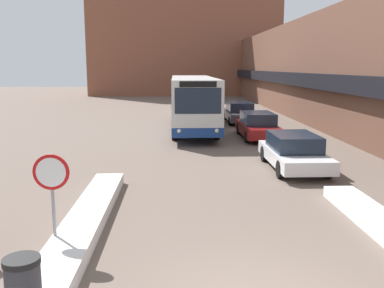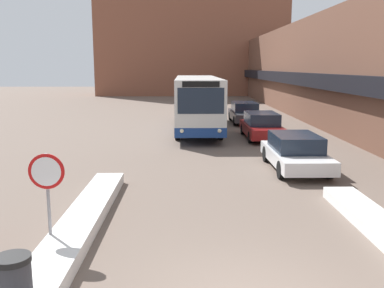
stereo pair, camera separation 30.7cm
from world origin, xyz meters
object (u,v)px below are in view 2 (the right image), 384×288
trash_bin (14,284)px  stop_sign (47,181)px  city_bus (197,101)px  parked_car_middle (262,126)px  parked_car_back (244,112)px  parked_car_front (295,152)px

trash_bin → stop_sign: bearing=93.9°
city_bus → parked_car_middle: size_ratio=2.64×
city_bus → parked_car_middle: 4.95m
parked_car_middle → parked_car_back: bearing=90.0°
parked_car_front → parked_car_middle: parked_car_middle is taller
trash_bin → city_bus: bearing=80.1°
parked_car_front → trash_bin: (-7.01, -9.65, -0.21)m
parked_car_front → parked_car_middle: 7.26m
parked_car_front → trash_bin: 11.93m
city_bus → parked_car_front: bearing=-71.9°
stop_sign → parked_car_middle: bearing=63.7°
parked_car_front → parked_car_middle: size_ratio=0.97×
parked_car_middle → parked_car_back: 6.81m
city_bus → parked_car_back: (3.47, 3.45, -1.07)m
parked_car_front → parked_car_back: 14.07m
stop_sign → parked_car_front: bearing=45.3°
parked_car_front → trash_bin: size_ratio=4.76×
parked_car_front → stop_sign: size_ratio=2.13×
parked_car_middle → stop_sign: stop_sign is taller
parked_car_front → stop_sign: (-7.18, -7.26, 0.84)m
stop_sign → trash_bin: 2.62m
parked_car_front → parked_car_back: size_ratio=0.94×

